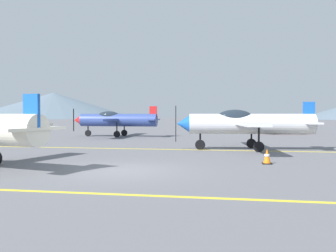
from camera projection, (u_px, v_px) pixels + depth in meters
name	position (u px, v px, depth m)	size (l,w,h in m)	color
ground_plane	(121.00, 171.00, 12.69)	(400.00, 400.00, 0.00)	slate
apron_line_near	(76.00, 193.00, 9.10)	(80.00, 0.16, 0.01)	yellow
apron_line_far	(163.00, 149.00, 20.27)	(80.00, 0.16, 0.01)	yellow
airplane_mid	(246.00, 123.00, 19.82)	(7.50, 8.61, 2.57)	silver
airplane_far	(115.00, 120.00, 31.53)	(7.41, 8.55, 2.57)	#33478C
car_sedan	(284.00, 125.00, 35.97)	(4.62, 2.84, 1.62)	red
traffic_cone_front	(267.00, 157.00, 14.35)	(0.36, 0.36, 0.59)	black
hill_left	(54.00, 105.00, 167.06)	(73.29, 73.29, 11.43)	slate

